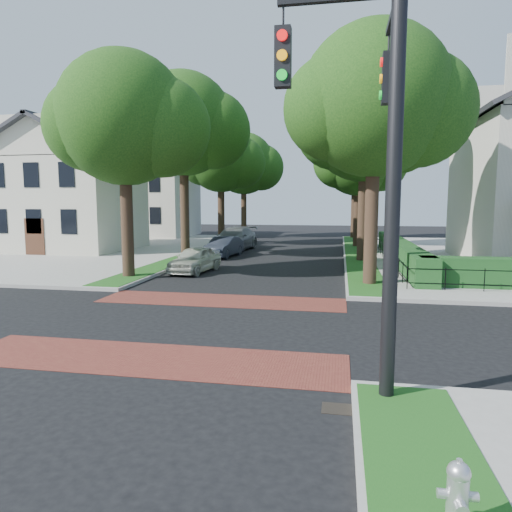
{
  "coord_description": "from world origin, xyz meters",
  "views": [
    {
      "loc": [
        4.23,
        -12.71,
        3.58
      ],
      "look_at": [
        1.17,
        3.84,
        1.6
      ],
      "focal_mm": 32.0,
      "sensor_mm": 36.0,
      "label": 1
    }
  ],
  "objects_px": {
    "parked_car_middle": "(224,247)",
    "traffic_signal": "(381,137)",
    "parked_car_front": "(195,259)",
    "fire_hydrant": "(458,498)",
    "parked_car_rear": "(234,239)"
  },
  "relations": [
    {
      "from": "parked_car_rear",
      "to": "fire_hydrant",
      "type": "xyz_separation_m",
      "value": [
        9.08,
        -28.63,
        -0.32
      ]
    },
    {
      "from": "parked_car_rear",
      "to": "fire_hydrant",
      "type": "relative_size",
      "value": 7.27
    },
    {
      "from": "traffic_signal",
      "to": "parked_car_front",
      "type": "xyz_separation_m",
      "value": [
        -7.98,
        13.99,
        -4.04
      ]
    },
    {
      "from": "parked_car_front",
      "to": "parked_car_middle",
      "type": "xyz_separation_m",
      "value": [
        -0.22,
        6.74,
        0.0
      ]
    },
    {
      "from": "fire_hydrant",
      "to": "parked_car_middle",
      "type": "bearing_deg",
      "value": 121.78
    },
    {
      "from": "traffic_signal",
      "to": "parked_car_middle",
      "type": "height_order",
      "value": "traffic_signal"
    },
    {
      "from": "fire_hydrant",
      "to": "parked_car_rear",
      "type": "bearing_deg",
      "value": 119.51
    },
    {
      "from": "parked_car_front",
      "to": "parked_car_middle",
      "type": "relative_size",
      "value": 0.96
    },
    {
      "from": "parked_car_middle",
      "to": "parked_car_rear",
      "type": "relative_size",
      "value": 0.7
    },
    {
      "from": "traffic_signal",
      "to": "parked_car_middle",
      "type": "bearing_deg",
      "value": 111.57
    },
    {
      "from": "parked_car_middle",
      "to": "traffic_signal",
      "type": "bearing_deg",
      "value": -61.36
    },
    {
      "from": "traffic_signal",
      "to": "fire_hydrant",
      "type": "bearing_deg",
      "value": -80.54
    },
    {
      "from": "parked_car_middle",
      "to": "fire_hydrant",
      "type": "xyz_separation_m",
      "value": [
        8.79,
        -24.33,
        -0.14
      ]
    },
    {
      "from": "parked_car_front",
      "to": "parked_car_rear",
      "type": "xyz_separation_m",
      "value": [
        -0.51,
        11.04,
        0.18
      ]
    },
    {
      "from": "parked_car_front",
      "to": "fire_hydrant",
      "type": "distance_m",
      "value": 19.57
    }
  ]
}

